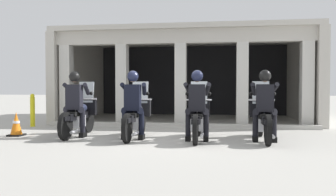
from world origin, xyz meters
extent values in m
plane|color=#A8A59E|center=(0.00, 3.00, 0.00)|extent=(80.00, 80.00, 0.00)
cube|color=black|center=(0.03, 7.36, 1.50)|extent=(8.57, 0.24, 3.01)
cube|color=#BCB7AD|center=(0.03, 2.79, 2.79)|extent=(8.57, 0.36, 0.44)
cube|color=#BCB7AD|center=(0.03, 5.00, 3.09)|extent=(8.57, 5.12, 0.16)
cube|color=#BCB7AD|center=(-4.16, 5.00, 1.50)|extent=(0.30, 5.12, 3.01)
cube|color=#BCB7AD|center=(4.22, 5.00, 1.50)|extent=(0.30, 5.12, 3.01)
cube|color=beige|center=(-3.76, 2.79, 1.28)|extent=(0.35, 0.36, 2.57)
cube|color=beige|center=(-1.86, 2.79, 1.28)|extent=(0.35, 0.36, 2.57)
cube|color=beige|center=(0.03, 2.79, 1.28)|extent=(0.35, 0.36, 2.57)
cube|color=beige|center=(1.92, 2.79, 1.28)|extent=(0.35, 0.36, 2.57)
cube|color=beige|center=(3.82, 2.79, 1.28)|extent=(0.35, 0.36, 2.57)
cube|color=#B7B5AD|center=(0.03, 2.29, 0.06)|extent=(8.17, 0.24, 0.12)
cylinder|color=black|center=(-2.22, 0.73, 0.32)|extent=(0.09, 0.64, 0.64)
cylinder|color=black|center=(-2.22, -0.67, 0.32)|extent=(0.09, 0.64, 0.64)
cube|color=black|center=(-2.22, 0.73, 0.53)|extent=(0.14, 0.44, 0.08)
cube|color=silver|center=(-2.22, -0.02, 0.37)|extent=(0.28, 0.44, 0.28)
cube|color=black|center=(-2.22, 0.03, 0.50)|extent=(0.18, 1.24, 0.16)
ellipsoid|color=#1E2338|center=(-2.22, 0.25, 0.68)|extent=(0.26, 0.48, 0.22)
cube|color=black|center=(-2.22, -0.15, 0.57)|extent=(0.24, 0.52, 0.10)
cube|color=black|center=(-2.22, -0.61, 0.50)|extent=(0.16, 0.48, 0.10)
cylinder|color=silver|center=(-2.22, 0.67, 0.56)|extent=(0.05, 0.24, 0.53)
cube|color=black|center=(-2.22, 0.61, 0.70)|extent=(0.52, 0.16, 0.44)
sphere|color=silver|center=(-2.22, 0.71, 0.72)|extent=(0.18, 0.18, 0.18)
cube|color=silver|center=(-2.22, 0.59, 1.07)|extent=(0.40, 0.14, 0.54)
cylinder|color=silver|center=(-2.22, 0.51, 0.90)|extent=(0.62, 0.04, 0.04)
cylinder|color=silver|center=(-2.10, -0.37, 0.18)|extent=(0.07, 0.55, 0.07)
cube|color=black|center=(-2.22, -0.17, 0.97)|extent=(0.36, 0.22, 0.60)
cube|color=#591414|center=(-2.22, -0.05, 0.99)|extent=(0.05, 0.02, 0.32)
sphere|color=tan|center=(-2.22, -0.15, 1.43)|extent=(0.21, 0.21, 0.21)
sphere|color=black|center=(-2.22, -0.15, 1.46)|extent=(0.26, 0.26, 0.26)
cylinder|color=black|center=(-2.08, -0.15, 0.66)|extent=(0.26, 0.29, 0.17)
cylinder|color=black|center=(-2.02, -0.15, 0.39)|extent=(0.12, 0.12, 0.53)
cube|color=black|center=(-2.02, -0.14, 0.06)|extent=(0.11, 0.26, 0.12)
cylinder|color=black|center=(-2.36, -0.15, 0.66)|extent=(0.26, 0.29, 0.17)
cylinder|color=black|center=(-2.42, -0.15, 0.39)|extent=(0.12, 0.12, 0.53)
cube|color=black|center=(-2.42, -0.14, 0.06)|extent=(0.11, 0.26, 0.12)
cylinder|color=black|center=(-2.00, 0.06, 1.16)|extent=(0.19, 0.48, 0.31)
sphere|color=black|center=(-1.96, 0.27, 1.05)|extent=(0.09, 0.09, 0.09)
cylinder|color=black|center=(-2.44, 0.06, 1.16)|extent=(0.19, 0.48, 0.31)
sphere|color=black|center=(-2.48, 0.27, 1.05)|extent=(0.09, 0.09, 0.09)
cylinder|color=black|center=(-0.74, 0.57, 0.32)|extent=(0.09, 0.64, 0.64)
cylinder|color=black|center=(-0.74, -0.83, 0.32)|extent=(0.09, 0.64, 0.64)
cube|color=black|center=(-0.74, 0.57, 0.53)|extent=(0.14, 0.44, 0.08)
cube|color=silver|center=(-0.74, -0.18, 0.37)|extent=(0.28, 0.44, 0.28)
cube|color=black|center=(-0.74, -0.13, 0.50)|extent=(0.18, 1.24, 0.16)
ellipsoid|color=black|center=(-0.74, 0.09, 0.68)|extent=(0.26, 0.48, 0.22)
cube|color=black|center=(-0.74, -0.31, 0.57)|extent=(0.24, 0.52, 0.10)
cube|color=black|center=(-0.74, -0.77, 0.50)|extent=(0.16, 0.48, 0.10)
cylinder|color=silver|center=(-0.74, 0.51, 0.56)|extent=(0.05, 0.24, 0.53)
cube|color=black|center=(-0.74, 0.45, 0.70)|extent=(0.52, 0.16, 0.44)
sphere|color=silver|center=(-0.74, 0.55, 0.72)|extent=(0.18, 0.18, 0.18)
cube|color=silver|center=(-0.74, 0.43, 1.07)|extent=(0.40, 0.14, 0.54)
cylinder|color=silver|center=(-0.74, 0.35, 0.90)|extent=(0.62, 0.04, 0.04)
cylinder|color=silver|center=(-0.62, -0.53, 0.18)|extent=(0.07, 0.55, 0.07)
cube|color=black|center=(-0.74, -0.33, 0.97)|extent=(0.36, 0.22, 0.60)
cube|color=#14193F|center=(-0.74, -0.21, 0.99)|extent=(0.05, 0.02, 0.32)
sphere|color=tan|center=(-0.74, -0.31, 1.43)|extent=(0.21, 0.21, 0.21)
sphere|color=#191E38|center=(-0.74, -0.31, 1.46)|extent=(0.26, 0.26, 0.26)
cylinder|color=black|center=(-0.60, -0.31, 0.66)|extent=(0.26, 0.29, 0.17)
cylinder|color=black|center=(-0.54, -0.31, 0.39)|extent=(0.12, 0.12, 0.53)
cube|color=black|center=(-0.54, -0.30, 0.06)|extent=(0.11, 0.26, 0.12)
cylinder|color=black|center=(-0.88, -0.31, 0.66)|extent=(0.26, 0.29, 0.17)
cylinder|color=black|center=(-0.94, -0.31, 0.39)|extent=(0.12, 0.12, 0.53)
cube|color=black|center=(-0.94, -0.30, 0.06)|extent=(0.11, 0.26, 0.12)
cylinder|color=black|center=(-0.52, -0.10, 1.16)|extent=(0.19, 0.48, 0.31)
sphere|color=black|center=(-0.48, 0.11, 1.05)|extent=(0.09, 0.09, 0.09)
cylinder|color=black|center=(-0.96, -0.10, 1.16)|extent=(0.19, 0.48, 0.31)
sphere|color=black|center=(-1.00, 0.11, 1.05)|extent=(0.09, 0.09, 0.09)
cylinder|color=black|center=(0.74, 0.53, 0.32)|extent=(0.09, 0.64, 0.64)
cylinder|color=black|center=(0.74, -0.87, 0.32)|extent=(0.09, 0.64, 0.64)
cube|color=black|center=(0.74, 0.53, 0.53)|extent=(0.14, 0.44, 0.08)
cube|color=silver|center=(0.74, -0.22, 0.37)|extent=(0.28, 0.44, 0.28)
cube|color=black|center=(0.74, -0.17, 0.50)|extent=(0.18, 1.24, 0.16)
ellipsoid|color=#B2B2B7|center=(0.74, 0.05, 0.68)|extent=(0.26, 0.48, 0.22)
cube|color=black|center=(0.74, -0.35, 0.57)|extent=(0.24, 0.52, 0.10)
cube|color=black|center=(0.74, -0.81, 0.50)|extent=(0.16, 0.48, 0.10)
cylinder|color=silver|center=(0.74, 0.47, 0.56)|extent=(0.05, 0.24, 0.53)
cube|color=black|center=(0.74, 0.41, 0.70)|extent=(0.52, 0.16, 0.44)
sphere|color=silver|center=(0.74, 0.51, 0.72)|extent=(0.18, 0.18, 0.18)
cube|color=silver|center=(0.74, 0.39, 1.07)|extent=(0.40, 0.14, 0.54)
cylinder|color=silver|center=(0.74, 0.31, 0.90)|extent=(0.62, 0.04, 0.04)
cylinder|color=silver|center=(0.86, -0.57, 0.18)|extent=(0.07, 0.55, 0.07)
cube|color=black|center=(0.74, -0.37, 0.97)|extent=(0.36, 0.22, 0.60)
cube|color=black|center=(0.74, -0.25, 0.99)|extent=(0.05, 0.02, 0.32)
sphere|color=#936B51|center=(0.74, -0.35, 1.43)|extent=(0.21, 0.21, 0.21)
sphere|color=#191E38|center=(0.74, -0.35, 1.46)|extent=(0.26, 0.26, 0.26)
cylinder|color=black|center=(0.88, -0.35, 0.66)|extent=(0.26, 0.29, 0.17)
cylinder|color=black|center=(0.94, -0.35, 0.39)|extent=(0.12, 0.12, 0.53)
cube|color=black|center=(0.94, -0.34, 0.06)|extent=(0.11, 0.26, 0.12)
cylinder|color=black|center=(0.60, -0.35, 0.66)|extent=(0.26, 0.29, 0.17)
cylinder|color=black|center=(0.54, -0.35, 0.39)|extent=(0.12, 0.12, 0.53)
cube|color=black|center=(0.54, -0.34, 0.06)|extent=(0.11, 0.26, 0.12)
cylinder|color=black|center=(0.96, -0.14, 1.16)|extent=(0.19, 0.48, 0.31)
sphere|color=black|center=(1.00, 0.07, 1.05)|extent=(0.09, 0.09, 0.09)
cylinder|color=black|center=(0.52, -0.14, 1.16)|extent=(0.19, 0.48, 0.31)
sphere|color=black|center=(0.48, 0.07, 1.05)|extent=(0.09, 0.09, 0.09)
cylinder|color=black|center=(2.22, 0.65, 0.32)|extent=(0.09, 0.64, 0.64)
cylinder|color=black|center=(2.22, -0.75, 0.32)|extent=(0.09, 0.64, 0.64)
cube|color=black|center=(2.22, 0.65, 0.53)|extent=(0.14, 0.44, 0.08)
cube|color=silver|center=(2.22, -0.10, 0.37)|extent=(0.28, 0.44, 0.28)
cube|color=black|center=(2.22, -0.05, 0.50)|extent=(0.18, 1.24, 0.16)
ellipsoid|color=#1E2338|center=(2.22, 0.17, 0.68)|extent=(0.26, 0.48, 0.22)
cube|color=black|center=(2.22, -0.23, 0.57)|extent=(0.24, 0.52, 0.10)
cube|color=black|center=(2.22, -0.69, 0.50)|extent=(0.16, 0.48, 0.10)
cylinder|color=silver|center=(2.22, 0.59, 0.56)|extent=(0.05, 0.24, 0.53)
cube|color=black|center=(2.22, 0.53, 0.70)|extent=(0.52, 0.16, 0.44)
sphere|color=silver|center=(2.22, 0.63, 0.72)|extent=(0.18, 0.18, 0.18)
cube|color=silver|center=(2.22, 0.51, 1.07)|extent=(0.40, 0.14, 0.54)
cylinder|color=silver|center=(2.22, 0.43, 0.90)|extent=(0.62, 0.04, 0.04)
cylinder|color=silver|center=(2.34, -0.45, 0.18)|extent=(0.07, 0.55, 0.07)
cube|color=black|center=(2.22, -0.25, 0.97)|extent=(0.36, 0.22, 0.60)
cube|color=black|center=(2.22, -0.13, 0.99)|extent=(0.05, 0.02, 0.32)
sphere|color=tan|center=(2.22, -0.23, 1.43)|extent=(0.21, 0.21, 0.21)
sphere|color=black|center=(2.22, -0.23, 1.46)|extent=(0.26, 0.26, 0.26)
cylinder|color=black|center=(2.36, -0.23, 0.66)|extent=(0.26, 0.29, 0.17)
cylinder|color=black|center=(2.42, -0.23, 0.39)|extent=(0.12, 0.12, 0.53)
cube|color=black|center=(2.42, -0.22, 0.06)|extent=(0.11, 0.26, 0.12)
cylinder|color=black|center=(2.08, -0.23, 0.66)|extent=(0.26, 0.29, 0.17)
cylinder|color=black|center=(2.02, -0.23, 0.39)|extent=(0.12, 0.12, 0.53)
cube|color=black|center=(2.02, -0.22, 0.06)|extent=(0.11, 0.26, 0.12)
cylinder|color=black|center=(2.44, -0.02, 1.16)|extent=(0.19, 0.48, 0.31)
sphere|color=black|center=(2.48, 0.19, 1.05)|extent=(0.09, 0.09, 0.09)
cylinder|color=black|center=(2.00, -0.02, 1.16)|extent=(0.19, 0.48, 0.31)
sphere|color=black|center=(1.96, 0.19, 1.05)|extent=(0.09, 0.09, 0.09)
cube|color=black|center=(-3.74, -0.14, 0.02)|extent=(0.34, 0.34, 0.04)
cone|color=orange|center=(-3.74, -0.14, 0.32)|extent=(0.28, 0.28, 0.55)
cylinder|color=white|center=(-3.74, -0.14, 0.34)|extent=(0.17, 0.17, 0.06)
cylinder|color=yellow|center=(-4.43, 1.83, 0.45)|extent=(0.14, 0.14, 0.90)
sphere|color=yellow|center=(-4.43, 1.83, 0.94)|extent=(0.13, 0.13, 0.13)
camera|label=1|loc=(1.21, -8.10, 1.21)|focal=37.27mm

